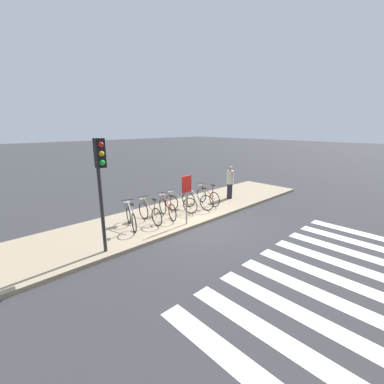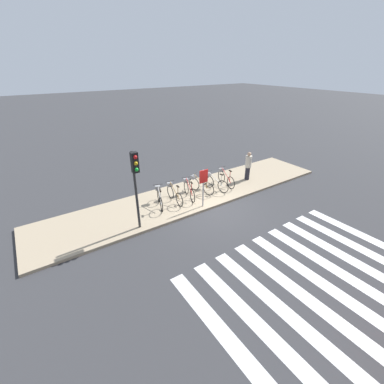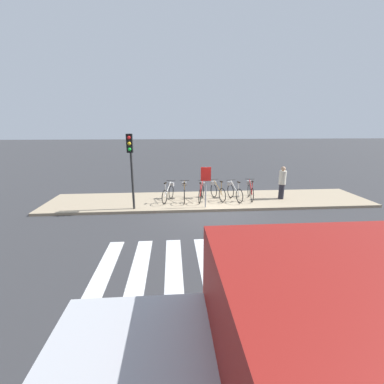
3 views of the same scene
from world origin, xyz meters
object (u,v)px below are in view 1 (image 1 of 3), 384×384
parked_bicycle_0 (130,215)px  parked_bicycle_1 (148,211)px  pedestrian (230,182)px  traffic_light (100,173)px  parked_bicycle_2 (166,206)px  parked_bicycle_5 (207,195)px  parked_bicycle_3 (179,201)px  sign_post (187,192)px  parked_bicycle_4 (195,199)px

parked_bicycle_0 → parked_bicycle_1: (0.76, -0.01, 0.00)m
pedestrian → traffic_light: (-7.03, -1.14, 1.47)m
parked_bicycle_2 → pedestrian: size_ratio=0.97×
parked_bicycle_0 → parked_bicycle_5: same height
parked_bicycle_3 → traffic_light: bearing=-160.8°
parked_bicycle_1 → sign_post: bearing=-53.2°
traffic_light → sign_post: traffic_light is taller
parked_bicycle_2 → parked_bicycle_5: bearing=2.4°
parked_bicycle_1 → parked_bicycle_2: same height
parked_bicycle_4 → sign_post: sign_post is taller
parked_bicycle_4 → traffic_light: bearing=-166.0°
parked_bicycle_0 → parked_bicycle_1: same height
parked_bicycle_3 → pedestrian: (3.17, -0.20, 0.41)m
pedestrian → traffic_light: 7.27m
parked_bicycle_5 → traffic_light: bearing=-166.8°
parked_bicycle_5 → parked_bicycle_0: bearing=-179.1°
parked_bicycle_1 → parked_bicycle_5: 3.26m
parked_bicycle_1 → parked_bicycle_2: bearing=-1.8°
parked_bicycle_5 → sign_post: 2.80m
parked_bicycle_3 → parked_bicycle_4: size_ratio=0.99×
parked_bicycle_1 → parked_bicycle_0: bearing=179.0°
parked_bicycle_4 → parked_bicycle_5: bearing=9.1°
parked_bicycle_0 → traffic_light: traffic_light is taller
parked_bicycle_1 → parked_bicycle_3: same height
parked_bicycle_2 → parked_bicycle_5: size_ratio=0.98×
parked_bicycle_1 → traffic_light: traffic_light is taller
parked_bicycle_4 → sign_post: bearing=-144.2°
parked_bicycle_3 → parked_bicycle_4: same height
parked_bicycle_0 → parked_bicycle_4: size_ratio=0.98×
parked_bicycle_0 → parked_bicycle_2: 1.58m
parked_bicycle_4 → sign_post: 2.05m
parked_bicycle_2 → traffic_light: bearing=-158.8°
parked_bicycle_5 → traffic_light: traffic_light is taller
parked_bicycle_3 → sign_post: bearing=-119.6°
traffic_light → sign_post: 3.31m
pedestrian → traffic_light: traffic_light is taller
parked_bicycle_2 → parked_bicycle_3: bearing=11.2°
parked_bicycle_1 → traffic_light: 3.18m
parked_bicycle_1 → parked_bicycle_5: bearing=1.4°
parked_bicycle_4 → pedestrian: (2.37, -0.02, 0.41)m
parked_bicycle_0 → pedestrian: (5.53, -0.09, 0.41)m
parked_bicycle_4 → pedestrian: 2.40m
parked_bicycle_0 → pedestrian: bearing=-0.9°
parked_bicycle_4 → parked_bicycle_3: bearing=166.8°
parked_bicycle_3 → traffic_light: 4.50m
parked_bicycle_2 → traffic_light: size_ratio=0.49×
traffic_light → sign_post: (3.13, 0.05, -1.08)m
parked_bicycle_4 → parked_bicycle_1: bearing=178.6°
parked_bicycle_0 → parked_bicycle_1: 0.76m
parked_bicycle_1 → parked_bicycle_4: same height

